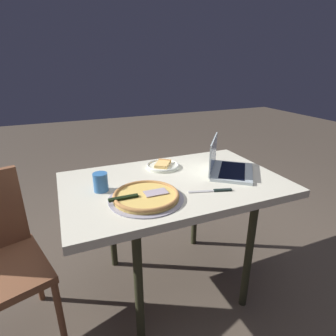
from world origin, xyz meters
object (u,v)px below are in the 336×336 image
at_px(laptop, 227,166).
at_px(pizza_plate, 163,165).
at_px(drink_cup, 101,182).
at_px(pizza_tray, 146,196).
at_px(dining_table, 174,191).
at_px(table_knife, 215,191).

distance_m(laptop, pizza_plate, 0.41).
bearing_deg(drink_cup, pizza_tray, 136.10).
bearing_deg(drink_cup, dining_table, 175.73).
relative_size(pizza_tray, table_knife, 1.64).
bearing_deg(pizza_tray, laptop, -165.88).
distance_m(pizza_plate, table_knife, 0.46).
relative_size(dining_table, pizza_plate, 5.84).
distance_m(laptop, drink_cup, 0.78).
bearing_deg(table_knife, drink_cup, -23.35).
height_order(pizza_tray, drink_cup, drink_cup).
xyz_separation_m(dining_table, laptop, (-0.36, 0.01, 0.11)).
bearing_deg(pizza_plate, pizza_tray, 57.64).
bearing_deg(dining_table, drink_cup, -4.27).
relative_size(table_knife, drink_cup, 2.31).
bearing_deg(dining_table, pizza_plate, -94.92).
relative_size(dining_table, laptop, 3.04).
bearing_deg(table_knife, pizza_tray, -8.80).
xyz_separation_m(pizza_plate, table_knife, (-0.13, 0.44, -0.01)).
height_order(pizza_plate, drink_cup, drink_cup).
relative_size(laptop, pizza_plate, 1.92).
height_order(dining_table, pizza_tray, pizza_tray).
bearing_deg(pizza_tray, pizza_plate, -122.36).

